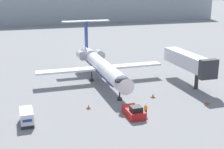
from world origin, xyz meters
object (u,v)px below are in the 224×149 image
pushback_tug (134,112)px  traffic_cone_mid (208,102)px  traffic_cone_right (153,96)px  jet_bridge (189,61)px  worker_near_tug (146,110)px  airplane_main (101,64)px  luggage_cart (27,117)px  traffic_cone_left (88,107)px

pushback_tug → traffic_cone_mid: size_ratio=5.66×
traffic_cone_right → jet_bridge: (9.44, 4.82, 4.13)m
worker_near_tug → traffic_cone_right: size_ratio=2.56×
airplane_main → luggage_cart: bearing=-133.1°
traffic_cone_left → jet_bridge: bearing=16.7°
traffic_cone_mid → traffic_cone_left: bearing=168.4°
pushback_tug → luggage_cart: size_ratio=1.15×
pushback_tug → luggage_cart: (-14.80, 2.04, 0.31)m
worker_near_tug → jet_bridge: jet_bridge is taller
jet_bridge → traffic_cone_mid: bearing=-103.1°
worker_near_tug → pushback_tug: bearing=167.6°
traffic_cone_left → traffic_cone_right: same height
jet_bridge → airplane_main: bearing=155.2°
traffic_cone_left → traffic_cone_right: size_ratio=1.00×
worker_near_tug → traffic_cone_left: bearing=145.1°
traffic_cone_right → airplane_main: bearing=116.0°
pushback_tug → jet_bridge: 19.24m
traffic_cone_mid → traffic_cone_right: bearing=143.4°
airplane_main → traffic_cone_mid: (12.86, -17.11, -3.01)m
luggage_cart → traffic_cone_mid: luggage_cart is taller
luggage_cart → traffic_cone_mid: size_ratio=4.91×
traffic_cone_right → jet_bridge: size_ratio=0.05×
luggage_cart → worker_near_tug: (16.50, -2.41, -0.05)m
traffic_cone_right → traffic_cone_mid: size_ratio=0.93×
luggage_cart → airplane_main: bearing=46.9°
traffic_cone_left → traffic_cone_mid: size_ratio=0.93×
worker_near_tug → luggage_cart: bearing=171.7°
airplane_main → traffic_cone_left: 14.80m
traffic_cone_right → traffic_cone_mid: bearing=-36.6°
pushback_tug → worker_near_tug: bearing=-12.4°
luggage_cart → jet_bridge: 31.63m
traffic_cone_left → traffic_cone_mid: bearing=-11.6°
pushback_tug → traffic_cone_mid: pushback_tug is taller
luggage_cart → traffic_cone_right: (20.71, 4.12, -0.65)m
pushback_tug → luggage_cart: luggage_cart is taller
airplane_main → pushback_tug: airplane_main is taller
pushback_tug → traffic_cone_mid: 13.04m
pushback_tug → traffic_cone_right: (5.91, 6.16, -0.34)m
jet_bridge → pushback_tug: bearing=-144.4°
luggage_cart → worker_near_tug: bearing=-8.3°
airplane_main → worker_near_tug: airplane_main is taller
worker_near_tug → airplane_main: bearing=94.8°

